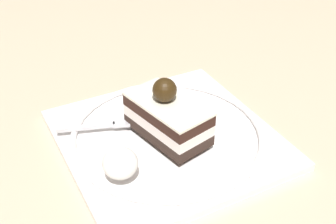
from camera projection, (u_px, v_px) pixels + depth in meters
ground_plane at (173, 141)px, 0.55m from camera, size 2.40×2.40×0.00m
dessert_plate at (168, 138)px, 0.54m from camera, size 0.29×0.29×0.02m
cake_slice at (168, 116)px, 0.52m from camera, size 0.12×0.09×0.07m
whipped_cream_dollop at (120, 163)px, 0.46m from camera, size 0.04×0.04×0.03m
fork at (107, 125)px, 0.54m from camera, size 0.03×0.12×0.00m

